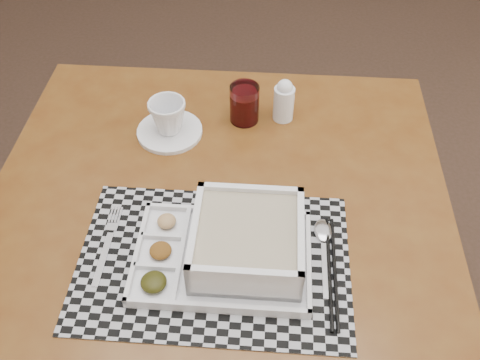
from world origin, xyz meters
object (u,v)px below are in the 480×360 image
Objects in this scene: juice_glass at (244,105)px; creamer_bottle at (284,100)px; dining_table at (218,231)px; serving_tray at (240,246)px; cup at (168,116)px.

creamer_bottle reaches higher than juice_glass.
serving_tray is at bearing -66.18° from dining_table.
cup is at bearing 118.65° from dining_table.
serving_tray is (0.05, -0.12, 0.11)m from dining_table.
serving_tray reaches higher than dining_table.
juice_glass reaches higher than dining_table.
cup is 0.18m from juice_glass.
creamer_bottle is at bearing 5.88° from juice_glass.
creamer_bottle is (0.26, 0.07, 0.00)m from cup.
creamer_bottle reaches higher than dining_table.
juice_glass reaches higher than serving_tray.
dining_table is 2.98× the size of serving_tray.
juice_glass is at bearing 80.54° from dining_table.
cup is at bearing 117.05° from serving_tray.
dining_table is 10.50× the size of juice_glass.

